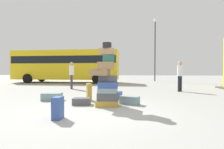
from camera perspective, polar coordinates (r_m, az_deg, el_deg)
ground_plane at (r=4.96m, az=-3.70°, el=-12.30°), size 80.00×80.00×0.00m
suitcase_tower at (r=5.37m, az=-1.83°, el=-2.59°), size 0.93×0.70×2.08m
suitcase_charcoal_foreground_far at (r=5.80m, az=-10.51°, el=-9.14°), size 0.63×0.42×0.24m
suitcase_navy_left_side at (r=6.99m, az=0.92°, el=-7.10°), size 0.64×0.53×0.30m
suitcase_tan_right_side at (r=6.55m, az=-7.99°, el=-6.03°), size 0.29×0.38×0.67m
suitcase_navy_upright_blue at (r=4.24m, az=-18.28°, el=-10.95°), size 0.21×0.32×0.54m
suitcase_slate_behind_tower at (r=6.96m, az=-20.07°, el=-7.22°), size 0.79×0.50×0.29m
suitcase_slate_white_trunk at (r=5.81m, az=6.10°, el=-8.86°), size 0.73×0.53×0.28m
person_bearded_onlooker at (r=10.94m, az=-13.86°, el=0.56°), size 0.30×0.33×1.73m
person_tourist_with_camera at (r=10.02m, az=22.50°, el=0.34°), size 0.30×0.30×1.71m
parked_bus at (r=17.17m, az=-15.47°, el=3.42°), size 10.41×2.82×3.15m
lamp_post at (r=19.51m, az=14.70°, el=11.05°), size 0.36×0.36×7.05m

